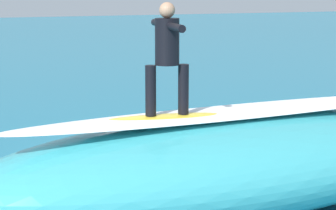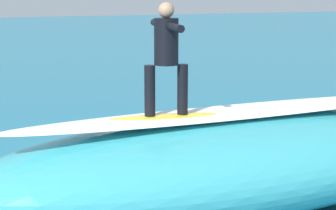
{
  "view_description": "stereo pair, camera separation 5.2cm",
  "coord_description": "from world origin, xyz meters",
  "px_view_note": "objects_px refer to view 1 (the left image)",
  "views": [
    {
      "loc": [
        4.18,
        11.25,
        3.59
      ],
      "look_at": [
        -0.18,
        0.28,
        1.28
      ],
      "focal_mm": 65.75,
      "sensor_mm": 36.0,
      "label": 1
    },
    {
      "loc": [
        4.13,
        11.27,
        3.59
      ],
      "look_at": [
        -0.18,
        0.28,
        1.28
      ],
      "focal_mm": 65.75,
      "sensor_mm": 36.0,
      "label": 2
    }
  ],
  "objects_px": {
    "surfboard_riding": "(167,118)",
    "surfer_paddling": "(164,126)",
    "surfer_riding": "(167,50)",
    "surfboard_paddling": "(169,132)"
  },
  "relations": [
    {
      "from": "surfboard_riding",
      "to": "surfer_paddling",
      "type": "xyz_separation_m",
      "value": [
        -2.01,
        -5.31,
        -1.44
      ]
    },
    {
      "from": "surfboard_riding",
      "to": "surfboard_paddling",
      "type": "relative_size",
      "value": 0.86
    },
    {
      "from": "surfer_riding",
      "to": "surfboard_paddling",
      "type": "relative_size",
      "value": 0.72
    },
    {
      "from": "surfer_riding",
      "to": "surfboard_paddling",
      "type": "xyz_separation_m",
      "value": [
        -2.14,
        -5.32,
        -2.62
      ]
    },
    {
      "from": "surfboard_riding",
      "to": "surfer_riding",
      "type": "bearing_deg",
      "value": 82.8
    },
    {
      "from": "surfboard_riding",
      "to": "surfer_paddling",
      "type": "height_order",
      "value": "surfboard_riding"
    },
    {
      "from": "surfer_riding",
      "to": "surfboard_paddling",
      "type": "height_order",
      "value": "surfer_riding"
    },
    {
      "from": "surfer_riding",
      "to": "surfer_paddling",
      "type": "xyz_separation_m",
      "value": [
        -2.01,
        -5.31,
        -2.45
      ]
    },
    {
      "from": "surfboard_paddling",
      "to": "surfer_paddling",
      "type": "height_order",
      "value": "surfer_paddling"
    },
    {
      "from": "surfboard_riding",
      "to": "surfer_paddling",
      "type": "distance_m",
      "value": 5.86
    }
  ]
}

